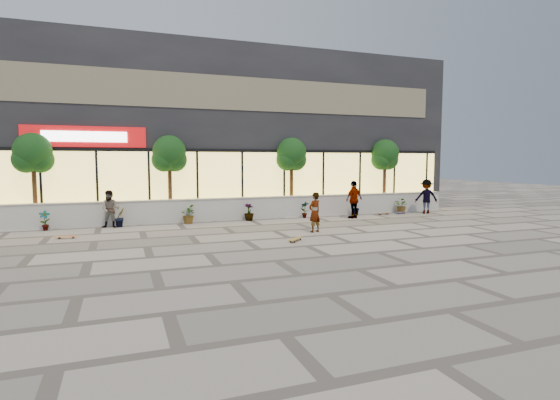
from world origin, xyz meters
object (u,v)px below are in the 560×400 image
object	(u,v)px
skater_right_far	(426,197)
tree_mideast	(291,156)
tree_west	(33,155)
skateboard_right_near	(384,213)
tree_midwest	(169,156)
skateboard_center	(296,239)
skateboard_left	(66,237)
skateboard_right_far	(401,213)
tree_east	(385,157)
skater_right_near	(354,200)
skater_left	(110,209)
skater_center	(315,212)

from	to	relation	value
skater_right_far	tree_mideast	bearing A→B (deg)	10.50
tree_west	skateboard_right_near	world-z (taller)	tree_west
tree_midwest	skateboard_center	distance (m)	8.16
tree_west	skateboard_center	world-z (taller)	tree_west
skateboard_center	skateboard_left	bearing A→B (deg)	111.93
skateboard_right_far	skateboard_center	bearing A→B (deg)	-157.78
tree_west	tree_east	size ratio (longest dim) A/B	1.00
tree_west	skateboard_center	bearing A→B (deg)	-37.18
tree_west	skater_right_near	size ratio (longest dim) A/B	2.16
skater_left	skater_center	bearing A→B (deg)	-13.10
skater_right_far	skateboard_right_near	bearing A→B (deg)	17.42
skater_center	skateboard_right_far	xyz separation A→B (m)	(6.66, 3.77, -0.71)
skateboard_left	skateboard_right_far	world-z (taller)	skateboard_left
skater_center	tree_mideast	bearing A→B (deg)	-123.83
skater_right_far	skateboard_left	distance (m)	16.98
tree_east	skater_right_far	xyz separation A→B (m)	(1.37, -1.83, -2.09)
skater_right_far	skater_right_near	bearing A→B (deg)	30.36
tree_mideast	skater_center	size ratio (longest dim) A/B	2.52
tree_mideast	skateboard_center	world-z (taller)	tree_mideast
skater_right_far	tree_west	bearing A→B (deg)	19.76
tree_west	skater_left	size ratio (longest dim) A/B	2.52
skater_left	skateboard_right_near	bearing A→B (deg)	13.94
skateboard_right_near	skater_center	bearing A→B (deg)	-149.52
skateboard_left	skateboard_center	bearing A→B (deg)	-16.52
tree_west	skater_right_near	xyz separation A→B (m)	(13.85, -2.22, -2.08)
skateboard_left	skateboard_right_near	size ratio (longest dim) A/B	1.00
tree_east	skater_left	bearing A→B (deg)	-174.31
tree_midwest	tree_mideast	bearing A→B (deg)	0.00
skater_right_far	skateboard_center	size ratio (longest dim) A/B	2.36
skater_right_near	skateboard_right_far	world-z (taller)	skater_right_near
skateboard_center	skateboard_left	size ratio (longest dim) A/B	1.01
skater_right_far	skateboard_right_far	xyz separation A→B (m)	(-1.33, 0.33, -0.82)
tree_mideast	skateboard_right_near	bearing A→B (deg)	-18.43
skateboard_left	skateboard_right_far	distance (m)	15.68
tree_west	skater_right_far	world-z (taller)	tree_west
skater_right_near	skater_right_far	world-z (taller)	skater_right_near
tree_west	skater_center	world-z (taller)	tree_west
skater_right_near	tree_midwest	bearing A→B (deg)	-34.98
skater_right_far	skateboard_right_far	bearing A→B (deg)	11.32
tree_midwest	tree_east	distance (m)	11.50
skateboard_right_far	skater_left	bearing A→B (deg)	168.55
skater_left	skateboard_left	distance (m)	2.65
skater_left	skateboard_center	distance (m)	8.12
tree_midwest	skateboard_right_near	bearing A→B (deg)	-8.13
skater_right_near	skateboard_right_near	world-z (taller)	skater_right_near
tree_midwest	skateboard_right_near	size ratio (longest dim) A/B	5.25
skater_center	skater_right_far	xyz separation A→B (m)	(7.98, 3.44, 0.12)
skater_left	skater_right_far	xyz separation A→B (m)	(15.42, -0.43, 0.12)
tree_midwest	skater_center	distance (m)	7.52
skater_right_near	skateboard_center	bearing A→B (deg)	23.06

